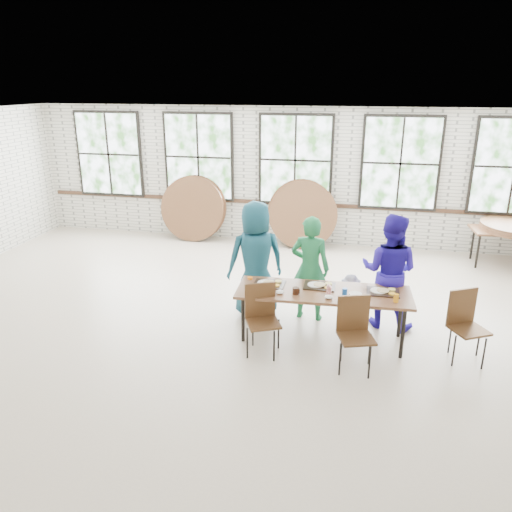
{
  "coord_description": "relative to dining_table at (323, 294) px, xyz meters",
  "views": [
    {
      "loc": [
        1.47,
        -6.38,
        3.48
      ],
      "look_at": [
        0.0,
        0.4,
        1.05
      ],
      "focal_mm": 35.0,
      "sensor_mm": 36.0,
      "label": 1
    }
  ],
  "objects": [
    {
      "name": "tabletop_clutter",
      "position": [
        0.09,
        -0.02,
        0.08
      ],
      "size": [
        2.02,
        0.62,
        0.11
      ],
      "color": "black",
      "rests_on": "dining_table"
    },
    {
      "name": "adult_green",
      "position": [
        -0.26,
        0.65,
        0.13
      ],
      "size": [
        0.63,
        0.45,
        1.63
      ],
      "primitive_type": "imported",
      "rotation": [
        0.0,
        0.0,
        3.04
      ],
      "color": "#1E7341",
      "rests_on": "ground"
    },
    {
      "name": "room",
      "position": [
        -1.04,
        4.41,
        1.14
      ],
      "size": [
        12.0,
        12.0,
        12.0
      ],
      "color": "beige",
      "rests_on": "ground"
    },
    {
      "name": "dining_table",
      "position": [
        0.0,
        0.0,
        0.0
      ],
      "size": [
        2.44,
        0.91,
        0.74
      ],
      "rotation": [
        0.0,
        0.0,
        0.05
      ],
      "color": "brown",
      "rests_on": "ground"
    },
    {
      "name": "round_tops_leaning",
      "position": [
        -2.08,
        4.18,
        0.05
      ],
      "size": [
        4.05,
        0.5,
        1.49
      ],
      "color": "brown",
      "rests_on": "ground"
    },
    {
      "name": "chair_near_right",
      "position": [
        0.45,
        -0.63,
        -0.13
      ],
      "size": [
        0.53,
        0.52,
        0.95
      ],
      "rotation": [
        0.0,
        0.0,
        0.32
      ],
      "color": "#4D3019",
      "rests_on": "ground"
    },
    {
      "name": "adult_blue",
      "position": [
        0.89,
        0.65,
        0.17
      ],
      "size": [
        0.98,
        0.86,
        1.73
      ],
      "primitive_type": "imported",
      "rotation": [
        0.0,
        0.0,
        2.87
      ],
      "color": "#25169E",
      "rests_on": "ground"
    },
    {
      "name": "toddler",
      "position": [
        0.36,
        0.65,
        -0.31
      ],
      "size": [
        0.51,
        0.32,
        0.76
      ],
      "primitive_type": "imported",
      "rotation": [
        0.0,
        0.0,
        3.22
      ],
      "color": "#19143E",
      "rests_on": "ground"
    },
    {
      "name": "chair_near_left",
      "position": [
        -0.78,
        -0.48,
        -0.13
      ],
      "size": [
        0.55,
        0.54,
        0.95
      ],
      "rotation": [
        0.0,
        0.0,
        0.43
      ],
      "color": "#4D3019",
      "rests_on": "ground"
    },
    {
      "name": "chair_spare",
      "position": [
        1.86,
        -0.12,
        -0.13
      ],
      "size": [
        0.56,
        0.56,
        0.95
      ],
      "rotation": [
        0.0,
        0.0,
        0.5
      ],
      "color": "#4D3019",
      "rests_on": "ground"
    },
    {
      "name": "adult_teal",
      "position": [
        -1.1,
        0.65,
        0.21
      ],
      "size": [
        1.04,
        0.89,
        1.81
      ],
      "primitive_type": "imported",
      "rotation": [
        0.0,
        0.0,
        3.58
      ],
      "color": "#1B5966",
      "rests_on": "ground"
    }
  ]
}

